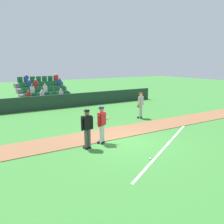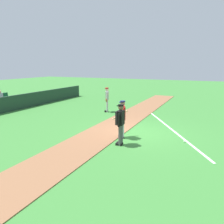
% 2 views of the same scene
% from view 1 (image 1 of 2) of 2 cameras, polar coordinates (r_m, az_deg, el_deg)
% --- Properties ---
extents(ground_plane, '(80.00, 80.00, 0.00)m').
position_cam_1_polar(ground_plane, '(11.99, 2.68, -6.94)').
color(ground_plane, '#387A33').
extents(infield_dirt_path, '(28.00, 2.02, 0.03)m').
position_cam_1_polar(infield_dirt_path, '(13.22, -1.17, -5.08)').
color(infield_dirt_path, brown).
rests_on(infield_dirt_path, ground).
extents(foul_line_chalk, '(10.37, 6.21, 0.01)m').
position_cam_1_polar(foul_line_chalk, '(13.52, 14.46, -5.12)').
color(foul_line_chalk, white).
rests_on(foul_line_chalk, ground).
extents(dugout_fence, '(20.00, 0.16, 1.13)m').
position_cam_1_polar(dugout_fence, '(20.72, -13.46, 2.27)').
color(dugout_fence, '#1E3828').
rests_on(dugout_fence, ground).
extents(stadium_bleachers, '(4.45, 3.80, 2.70)m').
position_cam_1_polar(stadium_bleachers, '(22.85, -15.38, 3.50)').
color(stadium_bleachers, slate).
rests_on(stadium_bleachers, ground).
extents(batter_red_jersey, '(0.74, 0.70, 1.76)m').
position_cam_1_polar(batter_red_jersey, '(11.53, -2.36, -2.68)').
color(batter_red_jersey, silver).
rests_on(batter_red_jersey, ground).
extents(umpire_home_plate, '(0.59, 0.32, 1.76)m').
position_cam_1_polar(umpire_home_plate, '(10.88, -5.75, -3.43)').
color(umpire_home_plate, '#4C4C4C').
rests_on(umpire_home_plate, ground).
extents(runner_grey_jersey, '(0.65, 0.42, 1.76)m').
position_cam_1_polar(runner_grey_jersey, '(16.80, 6.58, 1.76)').
color(runner_grey_jersey, '#B2B2B2').
rests_on(runner_grey_jersey, ground).
extents(baseball, '(0.07, 0.07, 0.07)m').
position_cam_1_polar(baseball, '(10.06, 8.72, -10.56)').
color(baseball, white).
rests_on(baseball, ground).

